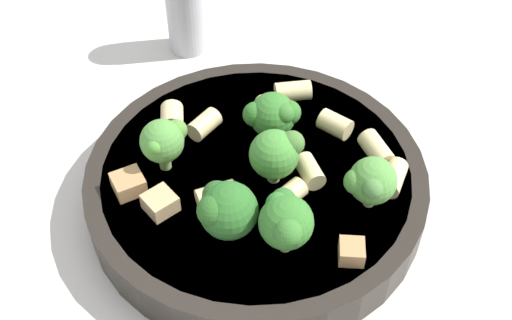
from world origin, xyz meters
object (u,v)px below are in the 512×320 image
at_px(broccoli_floret_3, 163,141).
at_px(chicken_chunk_1, 160,203).
at_px(pasta_bowl, 256,182).
at_px(rigatoni_1, 288,196).
at_px(pepper_shaker, 185,3).
at_px(rigatoni_8, 310,171).
at_px(rigatoni_4, 393,178).
at_px(broccoli_floret_1, 273,115).
at_px(broccoli_floret_5, 275,153).
at_px(broccoli_floret_0, 286,221).
at_px(chicken_chunk_2, 128,184).
at_px(rigatoni_2, 335,124).
at_px(rigatoni_5, 174,115).
at_px(rigatoni_0, 216,194).
at_px(rigatoni_9, 265,111).
at_px(broccoli_floret_4, 371,182).
at_px(chicken_chunk_0, 352,252).
at_px(rigatoni_3, 293,91).
at_px(broccoli_floret_2, 226,209).
at_px(rigatoni_6, 376,150).
at_px(rigatoni_7, 204,124).

xyz_separation_m(broccoli_floret_3, chicken_chunk_1, (-0.03, -0.02, -0.02)).
relative_size(pasta_bowl, rigatoni_1, 9.60).
bearing_deg(pepper_shaker, rigatoni_8, -116.74).
bearing_deg(rigatoni_4, pepper_shaker, 73.98).
height_order(broccoli_floret_1, broccoli_floret_5, broccoli_floret_5).
relative_size(broccoli_floret_0, rigatoni_1, 1.73).
height_order(broccoli_floret_5, pepper_shaker, pepper_shaker).
bearing_deg(chicken_chunk_2, chicken_chunk_1, -90.20).
xyz_separation_m(rigatoni_2, rigatoni_5, (-0.06, 0.10, 0.00)).
height_order(broccoli_floret_3, rigatoni_4, broccoli_floret_3).
height_order(broccoli_floret_0, broccoli_floret_1, broccoli_floret_0).
distance_m(rigatoni_0, rigatoni_9, 0.09).
height_order(rigatoni_5, chicken_chunk_1, rigatoni_5).
distance_m(rigatoni_4, pepper_shaker, 0.26).
bearing_deg(broccoli_floret_0, broccoli_floret_4, -22.10).
bearing_deg(chicken_chunk_0, rigatoni_1, 76.68).
bearing_deg(rigatoni_3, rigatoni_1, -148.28).
height_order(rigatoni_0, rigatoni_8, rigatoni_8).
bearing_deg(rigatoni_2, broccoli_floret_1, 132.76).
bearing_deg(broccoli_floret_4, broccoli_floret_2, 139.35).
distance_m(rigatoni_6, chicken_chunk_2, 0.18).
bearing_deg(rigatoni_0, broccoli_floret_0, -95.40).
relative_size(rigatoni_1, rigatoni_3, 0.91).
bearing_deg(broccoli_floret_1, rigatoni_8, -112.46).
xyz_separation_m(broccoli_floret_4, pepper_shaker, (0.10, 0.24, -0.01)).
bearing_deg(broccoli_floret_4, pepper_shaker, 68.11).
height_order(rigatoni_8, rigatoni_9, rigatoni_8).
distance_m(rigatoni_7, rigatoni_9, 0.05).
relative_size(broccoli_floret_5, rigatoni_0, 1.56).
xyz_separation_m(broccoli_floret_3, rigatoni_2, (0.10, -0.08, -0.02)).
height_order(broccoli_floret_0, pepper_shaker, pepper_shaker).
height_order(broccoli_floret_3, chicken_chunk_1, broccoli_floret_3).
bearing_deg(broccoli_floret_5, rigatoni_7, 83.54).
distance_m(rigatoni_3, rigatoni_4, 0.11).
height_order(pasta_bowl, broccoli_floret_4, broccoli_floret_4).
distance_m(rigatoni_3, rigatoni_8, 0.09).
bearing_deg(rigatoni_6, rigatoni_5, 112.35).
bearing_deg(broccoli_floret_5, rigatoni_3, 25.20).
height_order(rigatoni_4, chicken_chunk_2, rigatoni_4).
height_order(broccoli_floret_3, broccoli_floret_5, broccoli_floret_5).
bearing_deg(pepper_shaker, rigatoni_4, -106.02).
relative_size(broccoli_floret_4, pepper_shaker, 0.41).
relative_size(broccoli_floret_5, rigatoni_2, 1.79).
height_order(rigatoni_1, chicken_chunk_0, rigatoni_1).
xyz_separation_m(rigatoni_5, rigatoni_8, (0.01, -0.11, -0.00)).
xyz_separation_m(rigatoni_3, rigatoni_4, (-0.04, -0.11, -0.00)).
relative_size(rigatoni_0, rigatoni_8, 1.10).
relative_size(broccoli_floret_1, rigatoni_8, 1.59).
bearing_deg(rigatoni_7, broccoli_floret_4, -86.31).
xyz_separation_m(rigatoni_1, rigatoni_9, (0.06, 0.06, -0.00)).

